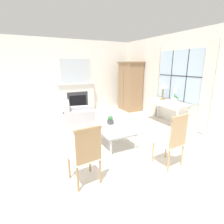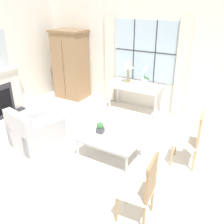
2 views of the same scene
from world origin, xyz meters
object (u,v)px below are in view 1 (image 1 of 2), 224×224
accent_chair_wooden (86,153)px  console_table (167,104)px  fireplace (77,95)px  side_chair_wooden (173,138)px  armchair_upholstered (78,118)px  coffee_table (113,129)px  potted_orchid (175,96)px  potted_plant_small (110,120)px  table_lamp (163,86)px  pillar_candle (114,129)px  armoire (130,86)px

accent_chair_wooden → console_table: bearing=117.0°
fireplace → side_chair_wooden: size_ratio=2.06×
accent_chair_wooden → armchair_upholstered: bearing=166.2°
coffee_table → potted_orchid: bearing=98.0°
fireplace → armchair_upholstered: fireplace is taller
side_chair_wooden → potted_plant_small: bearing=-164.0°
table_lamp → pillar_candle: bearing=-66.0°
console_table → armchair_upholstered: 2.81m
potted_orchid → potted_plant_small: 2.27m
armchair_upholstered → pillar_candle: bearing=9.0°
armoire → potted_orchid: size_ratio=3.98×
accent_chair_wooden → potted_plant_small: 1.77m
table_lamp → potted_plant_small: 2.33m
potted_orchid → accent_chair_wooden: bearing=-66.5°
potted_orchid → potted_plant_small: bearing=-88.1°
coffee_table → pillar_candle: pillar_candle is taller
potted_orchid → coffee_table: bearing=-82.0°
accent_chair_wooden → coffee_table: 1.55m
armoire → potted_plant_small: bearing=-41.6°
fireplace → coffee_table: (3.39, -0.13, -0.31)m
armoire → accent_chair_wooden: size_ratio=1.99×
fireplace → accent_chair_wooden: (4.52, -1.17, -0.14)m
fireplace → accent_chair_wooden: bearing=-14.6°
armchair_upholstered → potted_plant_small: size_ratio=4.63×
coffee_table → potted_plant_small: (-0.25, 0.06, 0.15)m
potted_orchid → coffee_table: 2.38m
potted_orchid → armchair_upholstered: (-1.20, -2.69, -0.65)m
potted_plant_small → fireplace: bearing=178.8°
accent_chair_wooden → potted_plant_small: bearing=141.2°
fireplace → side_chair_wooden: bearing=4.8°
fireplace → pillar_candle: fireplace is taller
potted_orchid → armoire: bearing=-177.1°
potted_orchid → side_chair_wooden: (1.69, -1.77, -0.37)m
fireplace → armoire: size_ratio=1.07×
side_chair_wooden → coffee_table: side_chair_wooden is taller
armoire → coffee_table: armoire is taller
fireplace → table_lamp: 3.39m
table_lamp → armoire: bearing=-178.5°
armoire → accent_chair_wooden: armoire is taller
fireplace → potted_plant_small: (3.14, -0.07, -0.16)m
table_lamp → accent_chair_wooden: table_lamp is taller
console_table → pillar_candle: 2.46m
coffee_table → potted_plant_small: 0.30m
accent_chair_wooden → coffee_table: accent_chair_wooden is taller
side_chair_wooden → armoire: bearing=157.6°
side_chair_wooden → coffee_table: (-1.37, -0.53, -0.19)m
console_table → side_chair_wooden: size_ratio=1.36×
fireplace → console_table: bearing=36.0°
potted_orchid → armchair_upholstered: size_ratio=0.49×
fireplace → table_lamp: size_ratio=3.52×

